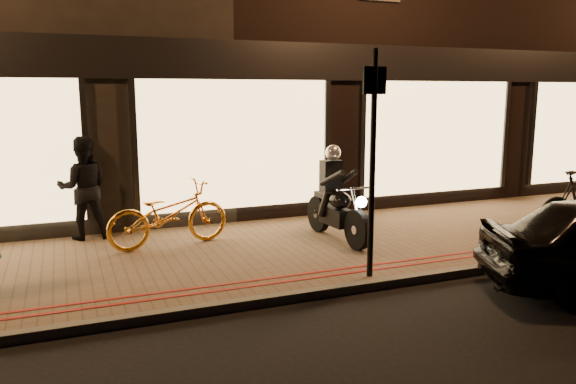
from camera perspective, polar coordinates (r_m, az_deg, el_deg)
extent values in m
plane|color=black|center=(7.27, 4.18, -10.65)|extent=(90.00, 90.00, 0.00)
cube|color=brown|center=(8.99, -1.48, -6.12)|extent=(50.00, 4.00, 0.12)
cube|color=#59544C|center=(7.29, 4.01, -10.08)|extent=(50.00, 0.14, 0.12)
cube|color=maroon|center=(7.61, 2.68, -8.69)|extent=(50.00, 0.06, 0.01)
cube|color=maroon|center=(7.78, 2.06, -8.25)|extent=(50.00, 0.06, 0.01)
cube|color=black|center=(17.66, 9.12, 15.43)|extent=(12.00, 10.00, 8.50)
cube|color=black|center=(10.50, -5.41, 13.22)|extent=(48.00, 0.12, 0.70)
cube|color=#FFCF7F|center=(10.51, -5.26, 4.81)|extent=(3.60, 0.06, 2.38)
cube|color=#FFCF7F|center=(12.57, 14.86, 5.38)|extent=(3.60, 0.06, 2.38)
cylinder|color=black|center=(8.91, 7.08, -3.82)|extent=(0.15, 0.65, 0.64)
cylinder|color=black|center=(10.00, 3.12, -2.22)|extent=(0.15, 0.65, 0.64)
cylinder|color=silver|center=(8.91, 7.08, -3.82)|extent=(0.15, 0.15, 0.14)
cylinder|color=silver|center=(10.00, 3.12, -2.22)|extent=(0.15, 0.15, 0.14)
cube|color=black|center=(9.47, 4.84, -2.44)|extent=(0.30, 0.71, 0.30)
ellipsoid|color=black|center=(9.30, 5.27, -0.79)|extent=(0.35, 0.52, 0.29)
cube|color=black|center=(9.67, 3.98, -0.36)|extent=(0.25, 0.56, 0.09)
cylinder|color=silver|center=(8.91, 6.66, 0.33)|extent=(0.60, 0.06, 0.03)
cylinder|color=silver|center=(8.88, 6.95, -1.87)|extent=(0.07, 0.33, 0.71)
sphere|color=white|center=(8.74, 7.46, -1.01)|extent=(0.18, 0.18, 0.17)
cylinder|color=silver|center=(9.94, 4.14, -2.54)|extent=(0.10, 0.55, 0.07)
cube|color=black|center=(9.50, 4.39, 1.59)|extent=(0.35, 0.24, 0.55)
sphere|color=silver|center=(9.40, 4.60, 4.01)|extent=(0.27, 0.27, 0.26)
cylinder|color=black|center=(9.14, 4.50, 1.44)|extent=(0.20, 0.61, 0.34)
cylinder|color=black|center=(9.30, 6.22, 1.57)|extent=(0.14, 0.61, 0.34)
cylinder|color=black|center=(9.48, 3.73, -1.19)|extent=(0.21, 0.29, 0.46)
cylinder|color=black|center=(9.61, 5.20, -1.05)|extent=(0.18, 0.29, 0.46)
cylinder|color=black|center=(7.43, 8.57, 2.63)|extent=(0.09, 0.09, 3.00)
cube|color=black|center=(7.37, 8.80, 11.14)|extent=(0.35, 0.06, 0.35)
imported|color=orange|center=(9.21, -12.04, -2.21)|extent=(2.08, 1.01, 1.05)
imported|color=black|center=(10.01, -20.06, 0.39)|extent=(0.87, 0.69, 1.74)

